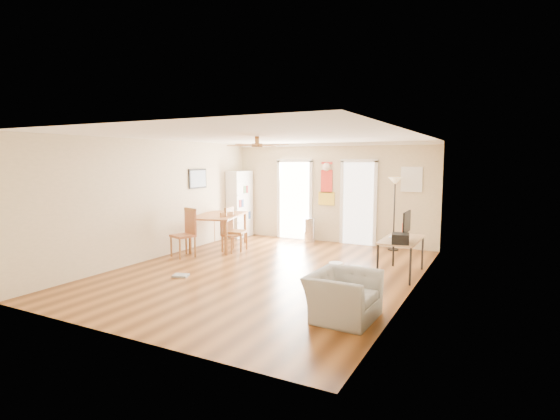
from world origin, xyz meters
The scene contains 29 objects.
floor centered at (0.00, 0.00, 0.00)m, with size 7.00×7.00×0.00m, color brown.
ceiling centered at (0.00, 0.00, 2.60)m, with size 5.50×7.00×0.00m, color silver, non-canonical shape.
wall_back centered at (0.00, 3.50, 1.30)m, with size 5.50×0.04×2.60m, color beige, non-canonical shape.
wall_front centered at (0.00, -3.50, 1.30)m, with size 5.50×0.04×2.60m, color beige, non-canonical shape.
wall_left centered at (-2.75, 0.00, 1.30)m, with size 0.04×7.00×2.60m, color beige, non-canonical shape.
wall_right centered at (2.75, 0.00, 1.30)m, with size 0.04×7.00×2.60m, color beige, non-canonical shape.
crown_molding centered at (0.00, 0.00, 2.56)m, with size 5.50×7.00×0.08m, color white, non-canonical shape.
kitchen_doorway centered at (-1.05, 3.48, 1.05)m, with size 0.90×0.10×2.10m, color white, non-canonical shape.
bathroom_doorway centered at (0.75, 3.48, 1.05)m, with size 0.80×0.10×2.10m, color white, non-canonical shape.
wall_decal centered at (-0.13, 3.48, 1.55)m, with size 0.46×0.03×1.10m, color red.
ac_grille centered at (2.05, 3.47, 1.70)m, with size 0.50×0.04×0.60m, color white.
framed_poster centered at (-2.73, 1.40, 1.70)m, with size 0.04×0.66×0.48m, color black.
ceiling_fan centered at (0.00, -0.30, 2.43)m, with size 1.24×1.24×0.20m, color #593819, non-canonical shape.
bookshelf centered at (-2.54, 3.01, 0.93)m, with size 0.37×0.83×1.86m, color white, non-canonical shape.
dining_table centered at (-2.15, 1.47, 0.41)m, with size 0.99×1.65×0.83m, color #A65E35, non-canonical shape.
dining_chair_right_a centered at (-1.60, 1.42, 0.51)m, with size 0.42×0.42×1.03m, color #A67035, non-canonical shape.
dining_chair_right_b centered at (-1.60, 1.21, 0.46)m, with size 0.38×0.38×0.92m, color #915F2E, non-canonical shape.
dining_chair_near centered at (-2.30, 0.29, 0.54)m, with size 0.44×0.44×1.08m, color #9C5B32, non-canonical shape.
trash_can centered at (-0.48, 3.22, 0.32)m, with size 0.29×0.29×0.63m, color silver.
torchiere_lamp centered at (1.72, 3.20, 0.88)m, with size 0.33×0.33×1.76m, color black, non-canonical shape.
computer_desk centered at (2.37, 0.99, 0.35)m, with size 0.65×1.30×0.70m, color tan, non-canonical shape.
imac centered at (2.47, 0.92, 0.96)m, with size 0.08×0.57×0.53m, color black, non-canonical shape.
keyboard centered at (2.20, 1.16, 0.71)m, with size 0.14×0.43×0.02m, color silver.
printer centered at (2.45, 0.51, 0.79)m, with size 0.29×0.34×0.18m, color black.
orange_bottle centered at (2.30, 1.51, 0.81)m, with size 0.08×0.08×0.23m, color red.
wastebasket_a centered at (1.37, 0.18, 0.15)m, with size 0.26×0.26×0.30m, color white.
wastebasket_b centered at (1.76, 0.13, 0.15)m, with size 0.25×0.25×0.29m, color silver.
floor_cloth centered at (-1.24, -1.03, 0.02)m, with size 0.27×0.22×0.04m, color gray.
armchair centered at (2.15, -1.64, 0.32)m, with size 0.97×0.85×0.63m, color #9A9A95.
Camera 1 is at (4.03, -7.08, 2.17)m, focal length 27.54 mm.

